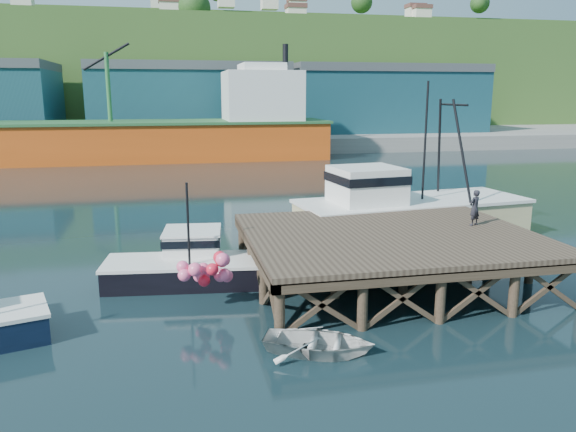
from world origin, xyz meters
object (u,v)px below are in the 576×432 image
object	(u,v)px
boat_black	(192,263)
dockworker	(475,208)
dinghy	(319,342)
trawler	(407,207)

from	to	relation	value
boat_black	dockworker	bearing A→B (deg)	1.01
boat_black	dinghy	xyz separation A→B (m)	(3.53, -7.69, -0.46)
boat_black	dockworker	xyz separation A→B (m)	(12.38, -1.17, 2.11)
trawler	dinghy	xyz separation A→B (m)	(-8.40, -12.59, -1.40)
boat_black	dockworker	distance (m)	12.61
trawler	dockworker	distance (m)	6.20
dinghy	boat_black	bearing A→B (deg)	48.26
boat_black	dockworker	size ratio (longest dim) A/B	4.65
boat_black	trawler	size ratio (longest dim) A/B	0.56
trawler	dockworker	size ratio (longest dim) A/B	8.26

